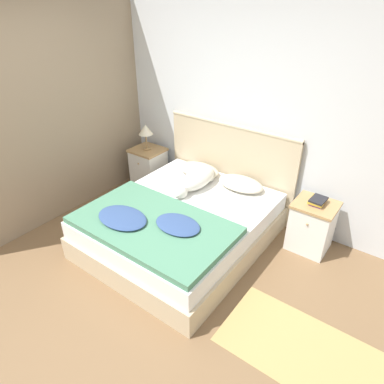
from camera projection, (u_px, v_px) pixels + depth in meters
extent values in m
plane|color=brown|center=(116.00, 301.00, 3.17)|extent=(16.00, 16.00, 0.00)
cube|color=silver|center=(240.00, 110.00, 3.99)|extent=(9.00, 0.06, 2.55)
cube|color=gray|center=(74.00, 107.00, 4.09)|extent=(0.06, 3.10, 2.55)
cube|color=#C6B28E|center=(182.00, 232.00, 3.86)|extent=(1.68, 1.95, 0.27)
cube|color=white|center=(181.00, 215.00, 3.74)|extent=(1.62, 1.89, 0.20)
cube|color=#C6B28E|center=(229.00, 167.00, 4.34)|extent=(1.76, 0.04, 1.10)
cylinder|color=#C6B28E|center=(232.00, 126.00, 4.06)|extent=(1.76, 0.06, 0.06)
cube|color=white|center=(149.00, 168.00, 4.93)|extent=(0.41, 0.38, 0.54)
cube|color=tan|center=(147.00, 150.00, 4.78)|extent=(0.44, 0.41, 0.03)
sphere|color=tan|center=(138.00, 164.00, 4.71)|extent=(0.02, 0.02, 0.02)
cube|color=white|center=(311.00, 227.00, 3.71)|extent=(0.41, 0.38, 0.54)
cube|color=tan|center=(316.00, 205.00, 3.56)|extent=(0.44, 0.41, 0.03)
sphere|color=tan|center=(307.00, 224.00, 3.49)|extent=(0.02, 0.02, 0.02)
ellipsoid|color=beige|center=(199.00, 170.00, 4.34)|extent=(0.56, 0.35, 0.12)
ellipsoid|color=beige|center=(241.00, 183.00, 4.03)|extent=(0.56, 0.35, 0.12)
cube|color=#4C8466|center=(153.00, 225.00, 3.36)|extent=(1.57, 0.95, 0.06)
ellipsoid|color=#334C7F|center=(122.00, 217.00, 3.38)|extent=(0.55, 0.38, 0.06)
ellipsoid|color=#334C7F|center=(178.00, 224.00, 3.28)|extent=(0.47, 0.33, 0.05)
ellipsoid|color=silver|center=(198.00, 178.00, 4.04)|extent=(0.27, 0.58, 0.21)
sphere|color=silver|center=(181.00, 192.00, 3.83)|extent=(0.15, 0.15, 0.15)
ellipsoid|color=silver|center=(178.00, 195.00, 3.80)|extent=(0.07, 0.08, 0.06)
cone|color=silver|center=(179.00, 186.00, 3.83)|extent=(0.05, 0.05, 0.05)
cone|color=silver|center=(185.00, 188.00, 3.79)|extent=(0.05, 0.05, 0.05)
ellipsoid|color=silver|center=(212.00, 176.00, 4.22)|extent=(0.17, 0.26, 0.07)
cube|color=#703D7F|center=(318.00, 202.00, 3.56)|extent=(0.13, 0.20, 0.02)
cube|color=gold|center=(317.00, 201.00, 3.55)|extent=(0.15, 0.20, 0.02)
cube|color=#232328|center=(318.00, 199.00, 3.53)|extent=(0.15, 0.20, 0.02)
cylinder|color=#9E7A4C|center=(147.00, 149.00, 4.76)|extent=(0.11, 0.11, 0.02)
cylinder|color=#9E7A4C|center=(146.00, 141.00, 4.71)|extent=(0.02, 0.02, 0.21)
cone|color=beige|center=(146.00, 129.00, 4.62)|extent=(0.19, 0.19, 0.13)
cube|color=tan|center=(300.00, 348.00, 2.75)|extent=(1.25, 0.72, 0.00)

